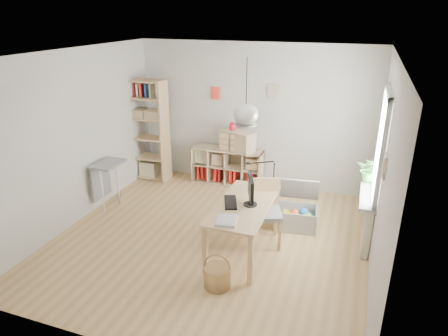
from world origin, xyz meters
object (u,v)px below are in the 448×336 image
(storage_chest, at_px, (297,212))
(monitor, at_px, (251,189))
(tall_bookshelf, at_px, (147,126))
(cube_shelf, at_px, (227,168))
(chair, at_px, (264,208))
(desk, at_px, (244,210))
(drawer_chest, at_px, (237,141))

(storage_chest, relative_size, monitor, 1.74)
(tall_bookshelf, height_order, storage_chest, tall_bookshelf)
(cube_shelf, distance_m, chair, 2.25)
(desk, xyz_separation_m, storage_chest, (0.58, 0.99, -0.43))
(cube_shelf, relative_size, tall_bookshelf, 0.70)
(chair, bearing_deg, monitor, -127.31)
(cube_shelf, distance_m, monitor, 2.58)
(drawer_chest, bearing_deg, storage_chest, -19.51)
(desk, relative_size, tall_bookshelf, 0.75)
(chair, height_order, monitor, monitor)
(desk, distance_m, drawer_chest, 2.35)
(tall_bookshelf, distance_m, monitor, 3.31)
(chair, xyz_separation_m, monitor, (-0.11, -0.36, 0.44))
(cube_shelf, height_order, chair, chair)
(chair, relative_size, storage_chest, 1.20)
(tall_bookshelf, height_order, monitor, tall_bookshelf)
(monitor, relative_size, drawer_chest, 0.68)
(tall_bookshelf, relative_size, monitor, 4.37)
(chair, bearing_deg, drawer_chest, 98.46)
(cube_shelf, xyz_separation_m, drawer_chest, (0.22, -0.04, 0.61))
(cube_shelf, distance_m, storage_chest, 2.03)
(tall_bookshelf, relative_size, chair, 2.10)
(desk, distance_m, tall_bookshelf, 3.27)
(storage_chest, distance_m, monitor, 1.34)
(desk, bearing_deg, cube_shelf, 114.61)
(chair, relative_size, monitor, 2.08)
(desk, bearing_deg, tall_bookshelf, 142.99)
(monitor, bearing_deg, desk, 158.95)
(storage_chest, distance_m, drawer_chest, 1.95)
(tall_bookshelf, xyz_separation_m, drawer_chest, (1.79, 0.24, -0.18))
(cube_shelf, bearing_deg, monitor, -63.55)
(drawer_chest, bearing_deg, monitor, -46.52)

